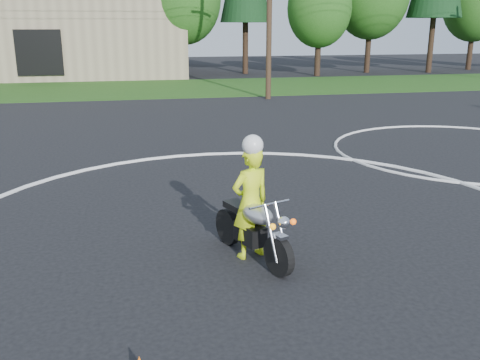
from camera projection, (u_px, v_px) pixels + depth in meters
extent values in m
plane|color=black|center=(298.00, 297.00, 7.78)|extent=(120.00, 120.00, 0.00)
cube|color=#1E4714|center=(166.00, 88.00, 33.16)|extent=(120.00, 10.00, 0.02)
torus|color=silver|center=(252.00, 224.00, 10.60)|extent=(12.12, 12.12, 0.12)
torus|color=silver|center=(464.00, 150.00, 16.85)|extent=(8.10, 8.10, 0.10)
cylinder|color=black|center=(279.00, 256.00, 8.36)|extent=(0.36, 0.66, 0.65)
cylinder|color=black|center=(228.00, 227.00, 9.59)|extent=(0.36, 0.66, 0.65)
cube|color=black|center=(250.00, 233.00, 8.99)|extent=(0.50, 0.67, 0.33)
ellipsoid|color=#B1B1B6|center=(257.00, 214.00, 8.70)|extent=(0.62, 0.79, 0.30)
cube|color=black|center=(239.00, 207.00, 9.15)|extent=(0.50, 0.71, 0.11)
cylinder|color=white|center=(271.00, 233.00, 8.27)|extent=(0.19, 0.38, 0.88)
cylinder|color=white|center=(281.00, 231.00, 8.37)|extent=(0.19, 0.38, 0.88)
cube|color=#BAB9C0|center=(280.00, 236.00, 8.24)|extent=(0.23, 0.28, 0.05)
cylinder|color=silver|center=(269.00, 204.00, 8.36)|extent=(0.73, 0.31, 0.04)
sphere|color=white|center=(284.00, 223.00, 8.10)|extent=(0.20, 0.20, 0.20)
sphere|color=#FF9B0C|center=(273.00, 227.00, 8.03)|extent=(0.10, 0.10, 0.10)
sphere|color=#FF5D0C|center=(293.00, 222.00, 8.23)|extent=(0.10, 0.10, 0.10)
cylinder|color=silver|center=(244.00, 229.00, 9.46)|extent=(0.39, 0.84, 0.09)
imported|color=#E0FF1A|center=(251.00, 203.00, 8.89)|extent=(0.82, 0.68, 1.93)
sphere|color=white|center=(253.00, 145.00, 8.57)|extent=(0.35, 0.35, 0.35)
cube|color=black|center=(39.00, 53.00, 35.66)|extent=(3.00, 0.16, 3.00)
cylinder|color=#382619|center=(185.00, 55.00, 39.68)|extent=(0.44, 0.44, 3.24)
cylinder|color=#382619|center=(245.00, 48.00, 42.42)|extent=(0.44, 0.44, 3.96)
cylinder|color=#382619|center=(318.00, 57.00, 40.73)|extent=(0.44, 0.44, 2.88)
ellipsoid|color=#1E5116|center=(320.00, 8.00, 39.74)|extent=(4.80, 4.80, 5.76)
cylinder|color=#382619|center=(368.00, 50.00, 43.47)|extent=(0.44, 0.44, 3.60)
cylinder|color=#382619|center=(431.00, 46.00, 43.40)|extent=(0.44, 0.44, 4.32)
cylinder|color=#382619|center=(470.00, 51.00, 46.40)|extent=(0.44, 0.44, 3.24)
ellipsoid|color=#1E5116|center=(476.00, 3.00, 45.29)|extent=(5.40, 5.40, 6.48)
cylinder|color=#382619|center=(131.00, 57.00, 39.89)|extent=(0.44, 0.44, 2.88)
ellipsoid|color=#1E5116|center=(128.00, 8.00, 38.90)|extent=(4.80, 4.80, 5.76)
cylinder|color=#473321|center=(269.00, 0.00, 27.09)|extent=(0.28, 0.28, 10.00)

